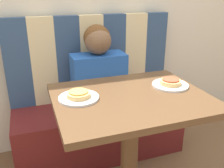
% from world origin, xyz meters
% --- Properties ---
extents(booth_seat, '(1.33, 0.46, 0.43)m').
position_xyz_m(booth_seat, '(0.00, 0.61, 0.22)').
color(booth_seat, '#5B1919').
rests_on(booth_seat, ground_plane).
extents(booth_backrest, '(1.33, 0.07, 0.68)m').
position_xyz_m(booth_backrest, '(-0.00, 0.81, 0.78)').
color(booth_backrest, navy).
rests_on(booth_backrest, booth_seat).
extents(dining_table, '(0.81, 0.65, 0.78)m').
position_xyz_m(dining_table, '(0.00, 0.00, 0.65)').
color(dining_table, brown).
rests_on(dining_table, ground_plane).
extents(person, '(0.40, 0.22, 0.63)m').
position_xyz_m(person, '(0.00, 0.61, 0.74)').
color(person, '#2356B2').
rests_on(person, booth_seat).
extents(plate_left, '(0.21, 0.21, 0.01)m').
position_xyz_m(plate_left, '(-0.27, 0.05, 0.78)').
color(plate_left, white).
rests_on(plate_left, dining_table).
extents(plate_right, '(0.21, 0.21, 0.01)m').
position_xyz_m(plate_right, '(0.27, 0.05, 0.78)').
color(plate_right, white).
rests_on(plate_right, dining_table).
extents(pizza_left, '(0.12, 0.12, 0.03)m').
position_xyz_m(pizza_left, '(-0.27, 0.05, 0.80)').
color(pizza_left, tan).
rests_on(pizza_left, plate_left).
extents(pizza_right, '(0.12, 0.12, 0.03)m').
position_xyz_m(pizza_right, '(0.27, 0.05, 0.80)').
color(pizza_right, tan).
rests_on(pizza_right, plate_right).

